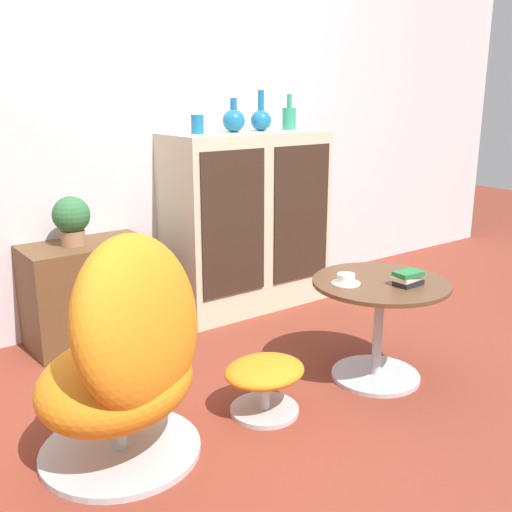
% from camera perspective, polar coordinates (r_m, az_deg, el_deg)
% --- Properties ---
extents(ground_plane, '(12.00, 12.00, 0.00)m').
position_cam_1_polar(ground_plane, '(2.54, 7.10, -15.13)').
color(ground_plane, brown).
extents(wall_back, '(6.40, 0.06, 2.60)m').
position_cam_1_polar(wall_back, '(3.47, -10.78, 15.40)').
color(wall_back, silver).
rests_on(wall_back, ground_plane).
extents(sideboard, '(0.98, 0.44, 1.06)m').
position_cam_1_polar(sideboard, '(3.61, -0.89, 3.35)').
color(sideboard, beige).
rests_on(sideboard, ground_plane).
extents(tv_console, '(0.64, 0.37, 0.53)m').
position_cam_1_polar(tv_console, '(3.26, -15.59, -3.40)').
color(tv_console, brown).
rests_on(tv_console, ground_plane).
extents(egg_chair, '(0.81, 0.79, 0.86)m').
position_cam_1_polar(egg_chair, '(2.16, -12.13, -9.34)').
color(egg_chair, '#B7B7BC').
rests_on(egg_chair, ground_plane).
extents(ottoman, '(0.34, 0.29, 0.23)m').
position_cam_1_polar(ottoman, '(2.49, 0.83, -11.49)').
color(ottoman, '#B7B7BC').
rests_on(ottoman, ground_plane).
extents(coffee_table, '(0.61, 0.61, 0.47)m').
position_cam_1_polar(coffee_table, '(2.78, 11.62, -5.56)').
color(coffee_table, '#B7B7BC').
rests_on(coffee_table, ground_plane).
extents(vase_leftmost, '(0.07, 0.07, 0.10)m').
position_cam_1_polar(vase_leftmost, '(3.36, -5.61, 12.37)').
color(vase_leftmost, '#196699').
rests_on(vase_leftmost, sideboard).
extents(vase_inner_left, '(0.13, 0.13, 0.19)m').
position_cam_1_polar(vase_inner_left, '(3.49, -2.14, 12.81)').
color(vase_inner_left, '#196699').
rests_on(vase_inner_left, sideboard).
extents(vase_inner_right, '(0.12, 0.12, 0.23)m').
position_cam_1_polar(vase_inner_right, '(3.60, 0.47, 12.93)').
color(vase_inner_right, '#196699').
rests_on(vase_inner_right, sideboard).
extents(vase_rightmost, '(0.08, 0.08, 0.21)m').
position_cam_1_polar(vase_rightmost, '(3.74, 3.17, 13.04)').
color(vase_rightmost, '#2D8E6B').
rests_on(vase_rightmost, sideboard).
extents(potted_plant, '(0.19, 0.19, 0.25)m').
position_cam_1_polar(potted_plant, '(3.13, -17.17, 3.46)').
color(potted_plant, '#996B4C').
rests_on(potted_plant, tv_console).
extents(teacup, '(0.13, 0.13, 0.05)m').
position_cam_1_polar(teacup, '(2.65, 8.56, -2.27)').
color(teacup, white).
rests_on(teacup, coffee_table).
extents(book_stack, '(0.13, 0.09, 0.06)m').
position_cam_1_polar(book_stack, '(2.68, 14.26, -2.07)').
color(book_stack, black).
rests_on(book_stack, coffee_table).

